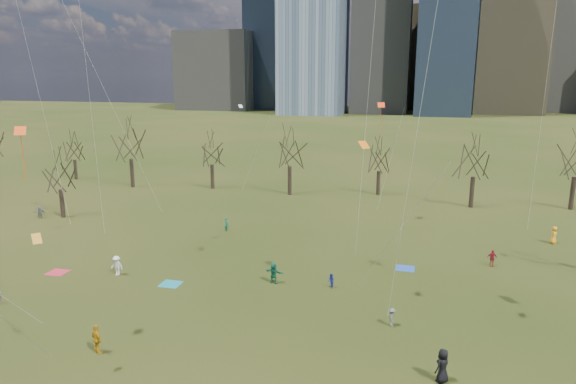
% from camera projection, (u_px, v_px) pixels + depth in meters
% --- Properties ---
extents(ground, '(500.00, 500.00, 0.00)m').
position_uv_depth(ground, '(241.00, 341.00, 32.48)').
color(ground, black).
rests_on(ground, ground).
extents(downtown_skyline, '(212.50, 78.00, 118.00)m').
position_uv_depth(downtown_skyline, '(397.00, 21.00, 223.11)').
color(downtown_skyline, slate).
rests_on(downtown_skyline, ground).
extents(bare_tree_row, '(113.04, 29.80, 9.50)m').
position_uv_depth(bare_tree_row, '(336.00, 156.00, 66.26)').
color(bare_tree_row, black).
rests_on(bare_tree_row, ground).
extents(blanket_teal, '(1.60, 1.50, 0.03)m').
position_uv_depth(blanket_teal, '(171.00, 284.00, 41.20)').
color(blanket_teal, teal).
rests_on(blanket_teal, ground).
extents(blanket_navy, '(1.60, 1.50, 0.03)m').
position_uv_depth(blanket_navy, '(405.00, 268.00, 44.54)').
color(blanket_navy, '#234BA6').
rests_on(blanket_navy, ground).
extents(blanket_crimson, '(1.60, 1.50, 0.03)m').
position_uv_depth(blanket_crimson, '(58.00, 272.00, 43.61)').
color(blanket_crimson, red).
rests_on(blanket_crimson, ground).
extents(person_3, '(0.63, 0.90, 1.26)m').
position_uv_depth(person_3, '(392.00, 317.00, 34.24)').
color(person_3, '#5C5D61').
rests_on(person_3, ground).
extents(person_4, '(1.17, 0.93, 1.85)m').
position_uv_depth(person_4, '(97.00, 339.00, 30.80)').
color(person_4, gold).
rests_on(person_4, ground).
extents(person_5, '(1.67, 0.81, 1.73)m').
position_uv_depth(person_5, '(274.00, 273.00, 41.26)').
color(person_5, '#166749').
rests_on(person_5, ground).
extents(person_6, '(1.08, 1.12, 1.94)m').
position_uv_depth(person_6, '(443.00, 366.00, 27.91)').
color(person_6, black).
rests_on(person_6, ground).
extents(person_8, '(0.67, 0.72, 1.19)m').
position_uv_depth(person_8, '(331.00, 281.00, 40.36)').
color(person_8, navy).
rests_on(person_8, ground).
extents(person_9, '(1.11, 0.67, 1.69)m').
position_uv_depth(person_9, '(117.00, 266.00, 42.91)').
color(person_9, white).
rests_on(person_9, ground).
extents(person_10, '(0.92, 0.47, 1.50)m').
position_uv_depth(person_10, '(492.00, 258.00, 44.93)').
color(person_10, '#A5172A').
rests_on(person_10, ground).
extents(person_11, '(1.36, 1.13, 1.46)m').
position_uv_depth(person_11, '(40.00, 212.00, 59.99)').
color(person_11, slate).
rests_on(person_11, ground).
extents(person_12, '(0.77, 0.98, 1.78)m').
position_uv_depth(person_12, '(554.00, 235.00, 50.86)').
color(person_12, '#FFA21C').
rests_on(person_12, ground).
extents(person_13, '(0.65, 0.62, 1.49)m').
position_uv_depth(person_13, '(226.00, 224.00, 55.01)').
color(person_13, '#197355').
rests_on(person_13, ground).
extents(kites_airborne, '(68.73, 50.22, 34.50)m').
position_uv_depth(kites_airborne, '(289.00, 112.00, 40.28)').
color(kites_airborne, '#F54D14').
rests_on(kites_airborne, ground).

